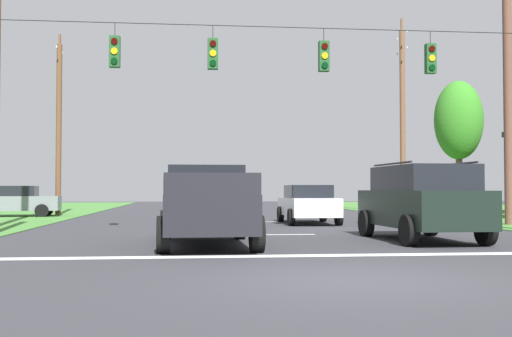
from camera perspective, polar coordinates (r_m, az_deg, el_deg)
ground_plane at (r=9.87m, az=8.98°, el=-9.80°), size 120.00×120.00×0.00m
stop_bar_stripe at (r=13.22m, az=5.07°, el=-7.77°), size 14.88×0.45×0.01m
lane_dash_0 at (r=19.12m, az=1.61°, el=-5.94°), size 2.50×0.15×0.01m
lane_dash_1 at (r=26.47m, az=-0.52°, el=-4.80°), size 2.50×0.15×0.01m
lane_dash_2 at (r=32.49m, az=-1.53°, el=-4.25°), size 2.50×0.15×0.01m
lane_dash_3 at (r=42.06m, az=-2.55°, el=-3.70°), size 2.50×0.15×0.01m
overhead_signal_span at (r=19.86m, az=1.56°, el=5.64°), size 17.22×0.31×7.10m
pickup_truck at (r=15.58m, az=-4.49°, el=-3.32°), size 2.39×5.45×1.95m
suv_black at (r=17.44m, az=14.58°, el=-2.80°), size 2.36×4.87×2.05m
distant_car_crossing_white at (r=25.23m, az=4.68°, el=-3.15°), size 2.03×4.30×1.52m
distant_car_oncoming at (r=33.28m, az=-20.86°, el=-2.72°), size 4.44×2.32×1.52m
utility_pole_mid_right at (r=26.15m, az=21.63°, el=7.34°), size 0.34×1.79×11.17m
utility_pole_far_right at (r=37.57m, az=13.00°, el=4.57°), size 0.31×1.83×11.22m
utility_pole_far_left at (r=34.92m, az=-17.26°, el=3.61°), size 0.29×1.58×9.51m
tree_roadside_right at (r=39.65m, az=17.70°, el=4.08°), size 2.84×2.84×7.79m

